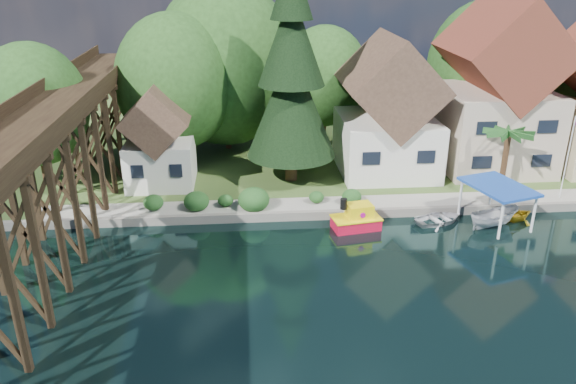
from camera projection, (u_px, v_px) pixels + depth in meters
name	position (u px, v px, depth m)	size (l,w,h in m)	color
ground	(329.00, 280.00, 31.71)	(140.00, 140.00, 0.00)	black
bank	(284.00, 118.00, 62.88)	(140.00, 52.00, 0.50)	#334E1F
seawall	(369.00, 213.00, 39.24)	(60.00, 0.40, 0.62)	slate
promenade	(392.00, 202.00, 40.50)	(50.00, 2.60, 0.06)	gray
trestle_bridge	(51.00, 168.00, 33.21)	(4.12, 44.18, 9.30)	black
house_left	(388.00, 116.00, 44.96)	(7.64, 8.64, 11.02)	white
house_center	(496.00, 96.00, 45.60)	(8.65, 9.18, 13.89)	#C0AC95
shed	(159.00, 142.00, 42.75)	(5.09, 5.40, 7.85)	white
bg_trees	(306.00, 77.00, 48.52)	(49.90, 13.30, 10.57)	#382314
shrubs	(245.00, 198.00, 39.40)	(15.76, 2.47, 1.70)	#184519
conifer	(291.00, 77.00, 41.61)	(6.89, 6.89, 16.96)	#382314
palm_tree	(509.00, 135.00, 40.84)	(4.13, 4.13, 5.05)	#382314
flagpole	(571.00, 149.00, 39.74)	(0.93, 0.36, 6.20)	white
tugboat	(357.00, 219.00, 37.50)	(3.44, 2.26, 2.32)	red
boat_white_a	(440.00, 218.00, 38.48)	(2.52, 3.53, 0.73)	silver
boat_canopy	(495.00, 209.00, 37.52)	(4.40, 5.38, 3.00)	silver
boat_yellow	(518.00, 212.00, 38.63)	(2.03, 2.35, 1.24)	gold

